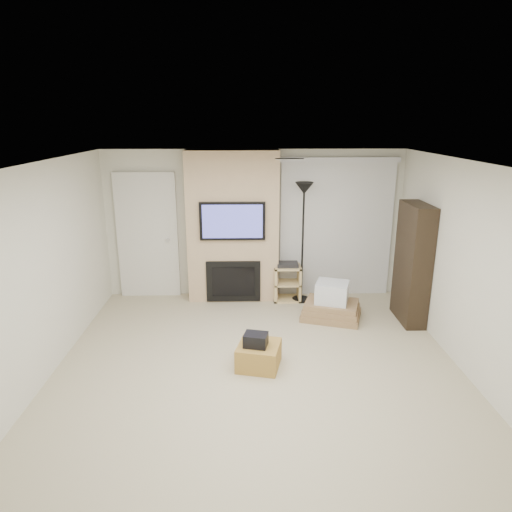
{
  "coord_description": "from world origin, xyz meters",
  "views": [
    {
      "loc": [
        -0.14,
        -4.82,
        2.95
      ],
      "look_at": [
        0.0,
        1.2,
        1.15
      ],
      "focal_mm": 32.0,
      "sensor_mm": 36.0,
      "label": 1
    }
  ],
  "objects_px": {
    "floor_lamp": "(304,209)",
    "ottoman": "(259,355)",
    "box_stack": "(331,305)",
    "av_stand": "(287,280)",
    "bookshelf": "(413,264)"
  },
  "relations": [
    {
      "from": "ottoman",
      "to": "av_stand",
      "type": "distance_m",
      "value": 2.27
    },
    {
      "from": "ottoman",
      "to": "bookshelf",
      "type": "xyz_separation_m",
      "value": [
        2.33,
        1.34,
        0.75
      ]
    },
    {
      "from": "floor_lamp",
      "to": "ottoman",
      "type": "bearing_deg",
      "value": -109.93
    },
    {
      "from": "ottoman",
      "to": "box_stack",
      "type": "xyz_separation_m",
      "value": [
        1.16,
        1.43,
        0.07
      ]
    },
    {
      "from": "ottoman",
      "to": "box_stack",
      "type": "distance_m",
      "value": 1.84
    },
    {
      "from": "floor_lamp",
      "to": "bookshelf",
      "type": "relative_size",
      "value": 1.11
    },
    {
      "from": "floor_lamp",
      "to": "av_stand",
      "type": "relative_size",
      "value": 3.04
    },
    {
      "from": "floor_lamp",
      "to": "av_stand",
      "type": "bearing_deg",
      "value": 171.19
    },
    {
      "from": "ottoman",
      "to": "av_stand",
      "type": "xyz_separation_m",
      "value": [
        0.55,
        2.2,
        0.2
      ]
    },
    {
      "from": "floor_lamp",
      "to": "av_stand",
      "type": "height_order",
      "value": "floor_lamp"
    },
    {
      "from": "box_stack",
      "to": "bookshelf",
      "type": "height_order",
      "value": "bookshelf"
    },
    {
      "from": "floor_lamp",
      "to": "box_stack",
      "type": "height_order",
      "value": "floor_lamp"
    },
    {
      "from": "floor_lamp",
      "to": "bookshelf",
      "type": "bearing_deg",
      "value": -28.03
    },
    {
      "from": "floor_lamp",
      "to": "box_stack",
      "type": "bearing_deg",
      "value": -62.6
    },
    {
      "from": "box_stack",
      "to": "ottoman",
      "type": "bearing_deg",
      "value": -129.2
    }
  ]
}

